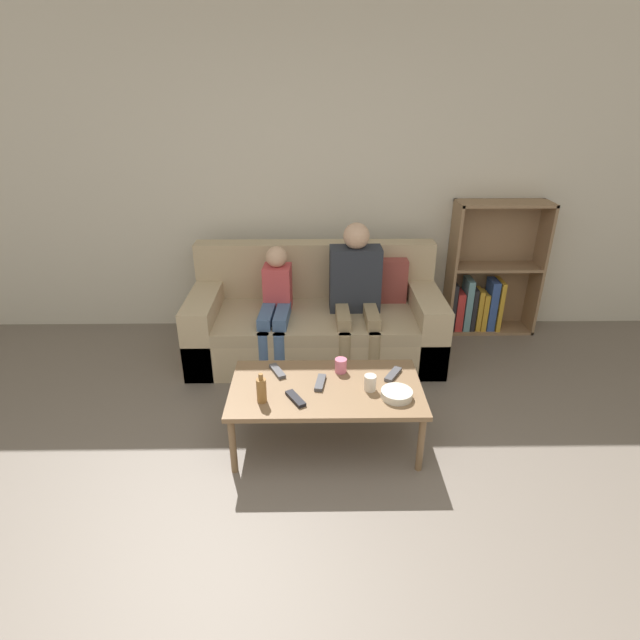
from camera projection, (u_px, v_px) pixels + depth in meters
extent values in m
plane|color=#70665B|center=(289.00, 639.00, 2.02)|extent=(22.00, 22.00, 0.00)
cube|color=beige|center=(300.00, 181.00, 4.17)|extent=(12.00, 0.06, 2.60)
cube|color=tan|center=(316.00, 338.00, 4.09)|extent=(1.98, 0.87, 0.30)
cube|color=tan|center=(316.00, 321.00, 3.92)|extent=(1.54, 0.69, 0.10)
cube|color=tan|center=(315.00, 269.00, 4.19)|extent=(1.98, 0.18, 0.46)
cube|color=tan|center=(207.00, 325.00, 4.02)|extent=(0.22, 0.87, 0.56)
cube|color=tan|center=(424.00, 324.00, 4.04)|extent=(0.22, 0.87, 0.56)
cube|color=#93423D|center=(385.00, 281.00, 4.08)|extent=(0.36, 0.12, 0.36)
cube|color=#8E7051|center=(452.00, 269.00, 4.33)|extent=(0.02, 0.28, 1.16)
cube|color=#8E7051|center=(538.00, 269.00, 4.34)|extent=(0.02, 0.28, 1.16)
cube|color=#8E7051|center=(490.00, 264.00, 4.45)|extent=(0.78, 0.02, 1.16)
cube|color=#8E7051|center=(485.00, 328.00, 4.58)|extent=(0.78, 0.28, 0.02)
cube|color=#8E7051|center=(495.00, 266.00, 4.33)|extent=(0.73, 0.28, 0.02)
cube|color=#8E7051|center=(505.00, 203.00, 4.09)|extent=(0.78, 0.28, 0.02)
cube|color=#232328|center=(451.00, 305.00, 4.47)|extent=(0.04, 0.21, 0.44)
cube|color=red|center=(458.00, 310.00, 4.48)|extent=(0.07, 0.19, 0.35)
cube|color=#6699A8|center=(466.00, 303.00, 4.46)|extent=(0.06, 0.20, 0.47)
cube|color=#232328|center=(472.00, 308.00, 4.48)|extent=(0.04, 0.19, 0.39)
cube|color=gold|center=(478.00, 309.00, 4.48)|extent=(0.04, 0.18, 0.37)
cube|color=gold|center=(483.00, 310.00, 4.49)|extent=(0.04, 0.19, 0.34)
cube|color=#33519E|center=(491.00, 304.00, 4.46)|extent=(0.07, 0.19, 0.46)
cube|color=gold|center=(497.00, 304.00, 4.47)|extent=(0.04, 0.22, 0.45)
cylinder|color=brown|center=(233.00, 446.00, 2.82)|extent=(0.04, 0.04, 0.37)
cylinder|color=brown|center=(421.00, 444.00, 2.84)|extent=(0.04, 0.04, 0.37)
cylinder|color=brown|center=(245.00, 392.00, 3.32)|extent=(0.04, 0.04, 0.37)
cylinder|color=brown|center=(405.00, 390.00, 3.33)|extent=(0.04, 0.04, 0.37)
cube|color=brown|center=(326.00, 389.00, 2.99)|extent=(1.15, 0.63, 0.03)
cylinder|color=#9E8966|center=(344.00, 359.00, 3.69)|extent=(0.09, 0.09, 0.40)
cylinder|color=#9E8966|center=(374.00, 358.00, 3.69)|extent=(0.09, 0.09, 0.40)
cube|color=#9E8966|center=(343.00, 316.00, 3.79)|extent=(0.11, 0.39, 0.09)
cube|color=#9E8966|center=(371.00, 315.00, 3.79)|extent=(0.11, 0.39, 0.09)
cube|color=#282D38|center=(355.00, 279.00, 3.91)|extent=(0.40, 0.21, 0.51)
sphere|color=#D1A889|center=(356.00, 236.00, 3.76)|extent=(0.20, 0.20, 0.20)
cylinder|color=#476693|center=(264.00, 358.00, 3.70)|extent=(0.10, 0.10, 0.40)
cylinder|color=#476693|center=(280.00, 358.00, 3.69)|extent=(0.10, 0.10, 0.40)
cube|color=#476693|center=(267.00, 315.00, 3.80)|extent=(0.12, 0.39, 0.09)
cube|color=#476693|center=(282.00, 316.00, 3.79)|extent=(0.12, 0.39, 0.09)
cube|color=#C6474C|center=(278.00, 288.00, 3.94)|extent=(0.22, 0.21, 0.36)
sphere|color=#D1A889|center=(276.00, 257.00, 3.83)|extent=(0.16, 0.16, 0.16)
cylinder|color=pink|center=(341.00, 365.00, 3.12)|extent=(0.08, 0.08, 0.09)
cylinder|color=silver|center=(370.00, 383.00, 2.94)|extent=(0.07, 0.07, 0.10)
cube|color=#47474C|center=(393.00, 374.00, 3.09)|extent=(0.13, 0.17, 0.02)
cube|color=black|center=(295.00, 399.00, 2.85)|extent=(0.13, 0.17, 0.02)
cube|color=#47474C|center=(277.00, 371.00, 3.13)|extent=(0.12, 0.17, 0.02)
cube|color=#47474C|center=(320.00, 383.00, 3.01)|extent=(0.08, 0.18, 0.02)
cylinder|color=beige|center=(397.00, 394.00, 2.87)|extent=(0.18, 0.18, 0.05)
cylinder|color=olive|center=(262.00, 390.00, 2.82)|extent=(0.06, 0.06, 0.15)
cylinder|color=olive|center=(261.00, 377.00, 2.78)|extent=(0.03, 0.03, 0.04)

